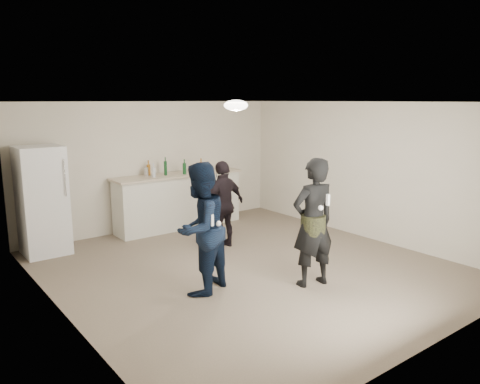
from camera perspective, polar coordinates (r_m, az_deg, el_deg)
floor at (r=7.28m, az=0.97°, el=-9.16°), size 6.00×6.00×0.00m
ceiling at (r=6.83m, az=1.04°, el=10.92°), size 6.00×6.00×0.00m
wall_back at (r=9.45m, az=-10.40°, el=3.21°), size 6.00×0.00×6.00m
wall_front at (r=5.02m, az=22.89°, el=-4.51°), size 6.00×0.00×6.00m
wall_left at (r=5.70m, az=-21.23°, el=-2.59°), size 0.00×6.00×6.00m
wall_right at (r=8.90m, az=15.02°, el=2.53°), size 0.00×6.00×6.00m
counter at (r=9.46m, az=-7.45°, el=-1.16°), size 2.60×0.56×1.05m
counter_top at (r=9.36m, az=-7.54°, el=2.10°), size 2.68×0.64×0.04m
fridge at (r=8.35m, az=-22.97°, el=-0.98°), size 0.70×0.70×1.80m
fridge_handle at (r=8.00m, az=-20.57°, el=1.61°), size 0.02×0.02×0.60m
ceiling_dome at (r=7.07m, az=-0.50°, el=10.52°), size 0.36×0.36×0.16m
shaker at (r=9.16m, az=-11.36°, el=2.46°), size 0.08×0.08×0.17m
man at (r=6.15m, az=-4.90°, el=-4.48°), size 1.05×0.95×1.75m
woman at (r=6.45m, az=8.91°, el=-3.71°), size 0.71×0.53×1.78m
camo_shorts at (r=6.46m, az=8.90°, el=-4.04°), size 0.34×0.34×0.28m
spectator at (r=8.06m, az=-2.01°, el=-1.53°), size 0.93×0.50×1.52m
remote_man at (r=5.88m, az=-3.45°, el=-3.44°), size 0.04×0.04×0.15m
nunchuk_man at (r=5.99m, az=-2.65°, el=-3.85°), size 0.07×0.07×0.07m
remote_woman at (r=6.20m, az=10.68°, el=-0.94°), size 0.04×0.04×0.15m
nunchuk_woman at (r=6.17m, az=9.81°, el=-1.92°), size 0.07×0.07×0.07m
bottle_cluster at (r=9.24m, az=-8.21°, el=2.78°), size 1.10×0.39×0.28m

